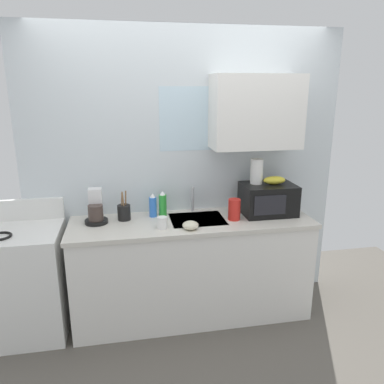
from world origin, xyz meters
TOP-DOWN VIEW (x-y plane):
  - kitchen_wall_assembly at (0.10, 0.31)m, footprint 2.83×0.42m
  - counter_unit at (0.00, 0.00)m, footprint 2.06×0.63m
  - sink_faucet at (0.05, 0.24)m, footprint 0.03×0.03m
  - stove_range at (-1.38, 0.00)m, footprint 0.60×0.60m
  - microwave at (0.70, 0.05)m, footprint 0.46×0.35m
  - banana_bunch at (0.75, 0.05)m, footprint 0.20×0.11m
  - paper_towel_roll at (0.60, 0.10)m, footprint 0.11×0.11m
  - coffee_maker at (-0.80, 0.11)m, footprint 0.19×0.21m
  - dish_soap_bottle_green at (-0.23, 0.17)m, footprint 0.07×0.07m
  - dish_soap_bottle_blue at (-0.32, 0.16)m, footprint 0.07×0.07m
  - cereal_canister at (0.36, -0.05)m, footprint 0.10×0.10m
  - mug_white at (-0.27, -0.14)m, footprint 0.08×0.08m
  - utensil_crock at (-0.57, 0.12)m, footprint 0.11×0.11m
  - small_bowl at (-0.05, -0.20)m, footprint 0.13×0.13m

SIDE VIEW (x-z plane):
  - stove_range at x=-1.38m, z-range -0.08..1.00m
  - counter_unit at x=0.00m, z-range 0.01..0.91m
  - small_bowl at x=-0.05m, z-range 0.90..0.96m
  - mug_white at x=-0.27m, z-range 0.90..0.99m
  - utensil_crock at x=-0.57m, z-range 0.84..1.10m
  - cereal_canister at x=0.36m, z-range 0.90..1.08m
  - dish_soap_bottle_blue at x=-0.32m, z-range 0.89..1.10m
  - coffee_maker at x=-0.80m, z-range 0.86..1.14m
  - dish_soap_bottle_green at x=-0.23m, z-range 0.89..1.12m
  - sink_faucet at x=0.05m, z-range 0.90..1.13m
  - microwave at x=0.70m, z-range 0.90..1.17m
  - banana_bunch at x=0.75m, z-range 1.17..1.24m
  - paper_towel_roll at x=0.60m, z-range 1.17..1.39m
  - kitchen_wall_assembly at x=0.10m, z-range 0.10..2.60m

